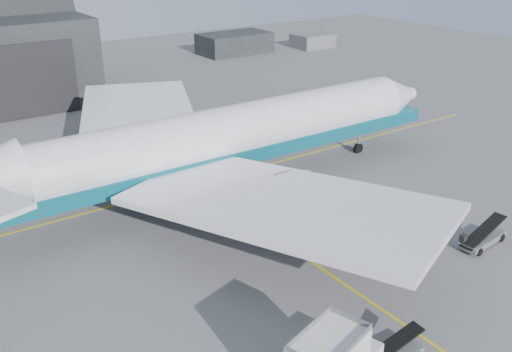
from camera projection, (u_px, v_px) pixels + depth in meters
ground at (334, 277)px, 40.70m from camera, size 200.00×200.00×0.00m
taxi_lines at (238, 211)px, 50.24m from camera, size 80.00×42.12×0.02m
distant_bldg_a at (235, 53)px, 114.88m from camera, size 14.00×8.00×4.00m
distant_bldg_b at (312, 47)px, 120.78m from camera, size 8.00×6.00×2.80m
airliner at (217, 139)px, 51.98m from camera, size 53.42×51.80×18.75m
pushback_tug at (360, 236)px, 44.93m from camera, size 3.77×2.35×1.69m
belt_loader_b at (482, 238)px, 44.71m from camera, size 5.03×2.12×1.89m
traffic_cone at (300, 251)px, 43.66m from camera, size 0.32×0.32×0.46m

